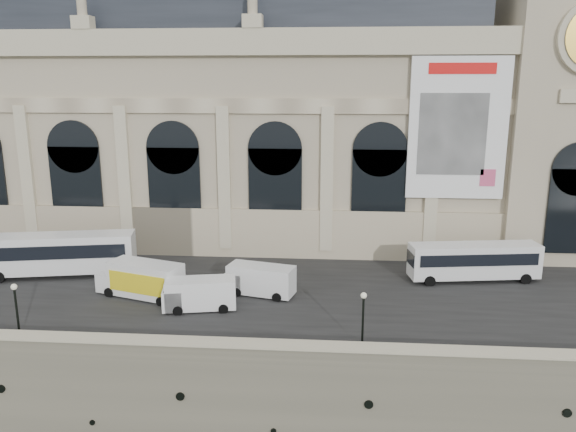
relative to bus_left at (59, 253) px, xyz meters
name	(u,v)px	position (x,y,z in m)	size (l,w,h in m)	color
quay	(238,248)	(12.95, 20.00, -5.19)	(160.00, 70.00, 6.00)	#78705C
street	(199,283)	(12.95, -1.00, -2.16)	(160.00, 24.00, 0.06)	#2D2D2D
parapet	(150,348)	(12.95, -14.40, -1.57)	(160.00, 1.40, 1.21)	#78705C
museum	(176,114)	(6.97, 15.87, 11.54)	(69.00, 18.70, 29.10)	#B9AC8E
clock_pavilion	(559,80)	(46.95, 12.93, 15.24)	(13.00, 14.72, 36.70)	#B9AC8E
bus_left	(59,253)	(0.00, 0.00, 0.00)	(13.50, 5.24, 3.90)	white
bus_right	(474,260)	(37.06, 1.64, -0.30)	(11.65, 4.00, 3.37)	white
van_b	(196,294)	(14.11, -6.64, -0.92)	(5.85, 3.09, 2.48)	white
van_c	(257,280)	(18.40, -3.11, -0.90)	(6.01, 3.44, 2.52)	white
box_truck	(141,280)	(9.02, -4.34, -0.70)	(7.70, 4.47, 2.96)	white
lamp_left	(17,312)	(3.29, -12.79, -0.16)	(0.42, 0.42, 4.08)	black
lamp_right	(363,321)	(26.59, -12.23, -0.22)	(0.40, 0.40, 3.95)	black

